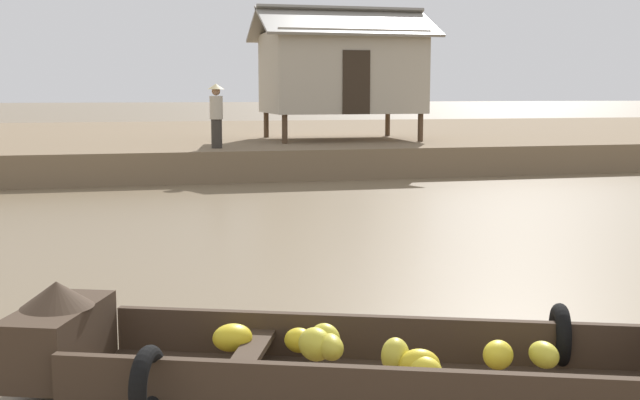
{
  "coord_description": "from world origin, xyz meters",
  "views": [
    {
      "loc": [
        -0.37,
        -0.52,
        2.28
      ],
      "look_at": [
        1.59,
        7.56,
        1.14
      ],
      "focal_mm": 44.99,
      "sensor_mm": 36.0,
      "label": 1
    }
  ],
  "objects": [
    {
      "name": "ground_plane",
      "position": [
        0.0,
        10.0,
        0.0
      ],
      "size": [
        300.0,
        300.0,
        0.0
      ],
      "primitive_type": "plane",
      "color": "#726047"
    },
    {
      "name": "riverbank_strip",
      "position": [
        0.0,
        29.09,
        0.4
      ],
      "size": [
        160.0,
        20.0,
        0.79
      ],
      "primitive_type": "cube",
      "color": "#756047",
      "rests_on": "ground"
    },
    {
      "name": "banana_boat",
      "position": [
        1.33,
        4.91,
        0.27
      ],
      "size": [
        5.39,
        2.94,
        0.83
      ],
      "color": "#3D2D21",
      "rests_on": "ground"
    },
    {
      "name": "stilt_house_right",
      "position": [
        6.04,
        23.23,
        2.88
      ],
      "size": [
        5.17,
        3.93,
        3.99
      ],
      "color": "#4C3826",
      "rests_on": "riverbank_strip"
    },
    {
      "name": "vendor_person",
      "position": [
        1.94,
        20.33,
        1.72
      ],
      "size": [
        0.44,
        0.44,
        1.66
      ],
      "color": "#332D28",
      "rests_on": "riverbank_strip"
    }
  ]
}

